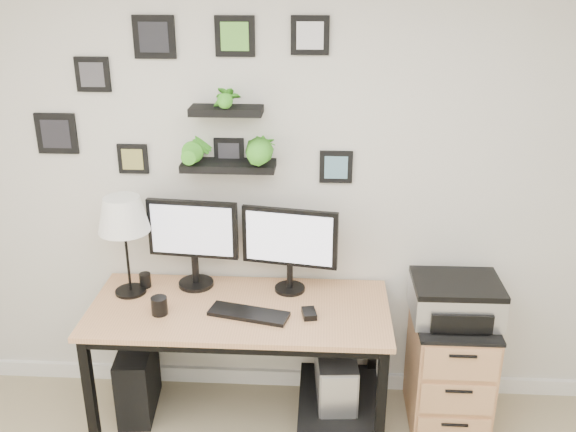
# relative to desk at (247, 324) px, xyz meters

# --- Properties ---
(room) EXTENTS (4.00, 4.00, 4.00)m
(room) POSITION_rel_desk_xyz_m (0.19, 0.32, -0.58)
(room) COLOR tan
(room) RESTS_ON ground
(desk) EXTENTS (1.60, 0.70, 0.75)m
(desk) POSITION_rel_desk_xyz_m (0.00, 0.00, 0.00)
(desk) COLOR tan
(desk) RESTS_ON ground
(monitor_left) EXTENTS (0.50, 0.21, 0.51)m
(monitor_left) POSITION_rel_desk_xyz_m (-0.31, 0.19, 0.42)
(monitor_left) COLOR black
(monitor_left) RESTS_ON desk
(monitor_right) EXTENTS (0.52, 0.20, 0.49)m
(monitor_right) POSITION_rel_desk_xyz_m (0.22, 0.16, 0.41)
(monitor_right) COLOR black
(monitor_right) RESTS_ON desk
(keyboard) EXTENTS (0.44, 0.23, 0.02)m
(keyboard) POSITION_rel_desk_xyz_m (0.03, -0.12, 0.13)
(keyboard) COLOR black
(keyboard) RESTS_ON desk
(mouse) EXTENTS (0.09, 0.12, 0.03)m
(mouse) POSITION_rel_desk_xyz_m (0.34, -0.11, 0.14)
(mouse) COLOR black
(mouse) RESTS_ON desk
(table_lamp) EXTENTS (0.28, 0.28, 0.56)m
(table_lamp) POSITION_rel_desk_xyz_m (-0.66, 0.09, 0.58)
(table_lamp) COLOR black
(table_lamp) RESTS_ON desk
(mug) EXTENTS (0.08, 0.08, 0.10)m
(mug) POSITION_rel_desk_xyz_m (-0.44, -0.13, 0.17)
(mug) COLOR black
(mug) RESTS_ON desk
(pen_cup) EXTENTS (0.06, 0.06, 0.08)m
(pen_cup) POSITION_rel_desk_xyz_m (-0.59, 0.16, 0.16)
(pen_cup) COLOR black
(pen_cup) RESTS_ON desk
(pc_tower_black) EXTENTS (0.22, 0.43, 0.42)m
(pc_tower_black) POSITION_rel_desk_xyz_m (-0.65, 0.04, -0.42)
(pc_tower_black) COLOR black
(pc_tower_black) RESTS_ON ground
(pc_tower_grey) EXTENTS (0.24, 0.49, 0.47)m
(pc_tower_grey) POSITION_rel_desk_xyz_m (0.49, 0.01, -0.39)
(pc_tower_grey) COLOR gray
(pc_tower_grey) RESTS_ON ground
(file_cabinet) EXTENTS (0.43, 0.53, 0.67)m
(file_cabinet) POSITION_rel_desk_xyz_m (1.13, 0.06, -0.29)
(file_cabinet) COLOR tan
(file_cabinet) RESTS_ON ground
(printer) EXTENTS (0.47, 0.39, 0.21)m
(printer) POSITION_rel_desk_xyz_m (1.12, 0.07, 0.15)
(printer) COLOR silver
(printer) RESTS_ON file_cabinet
(wall_decor) EXTENTS (1.73, 0.18, 0.88)m
(wall_decor) POSITION_rel_desk_xyz_m (-0.15, 0.26, 1.05)
(wall_decor) COLOR black
(wall_decor) RESTS_ON ground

